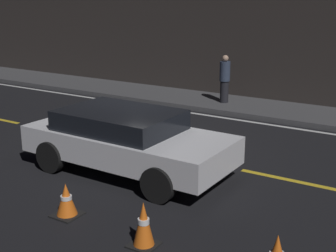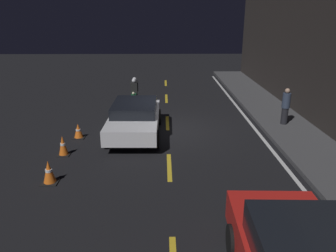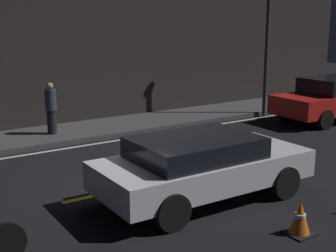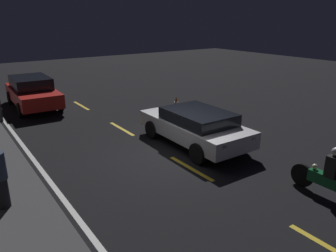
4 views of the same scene
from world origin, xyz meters
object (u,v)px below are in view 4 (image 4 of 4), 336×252
(sedan_white, at_px, (195,125))
(traffic_cone_mid, at_px, (206,112))
(traffic_cone_far, at_px, (176,104))
(pedestrian, at_px, (0,176))
(taxi_red, at_px, (32,92))
(traffic_cone_near, at_px, (231,123))

(sedan_white, distance_m, traffic_cone_mid, 3.13)
(sedan_white, xyz_separation_m, traffic_cone_mid, (2.06, -2.33, -0.38))
(traffic_cone_far, relative_size, pedestrian, 0.44)
(traffic_cone_mid, distance_m, traffic_cone_far, 1.99)
(sedan_white, bearing_deg, traffic_cone_mid, -47.70)
(taxi_red, distance_m, traffic_cone_far, 7.22)
(traffic_cone_far, height_order, pedestrian, pedestrian)
(sedan_white, height_order, taxi_red, taxi_red)
(traffic_cone_mid, relative_size, traffic_cone_far, 1.03)
(taxi_red, xyz_separation_m, traffic_cone_far, (-4.58, -5.56, -0.47))
(traffic_cone_near, height_order, pedestrian, pedestrian)
(sedan_white, relative_size, taxi_red, 0.96)
(sedan_white, xyz_separation_m, traffic_cone_far, (4.04, -2.16, -0.39))
(sedan_white, height_order, traffic_cone_mid, sedan_white)
(traffic_cone_near, distance_m, traffic_cone_mid, 1.68)
(taxi_red, bearing_deg, pedestrian, -15.72)
(taxi_red, distance_m, traffic_cone_mid, 8.72)
(sedan_white, xyz_separation_m, traffic_cone_near, (0.39, -2.21, -0.44))
(sedan_white, relative_size, traffic_cone_far, 6.41)
(taxi_red, bearing_deg, traffic_cone_near, 36.06)
(sedan_white, relative_size, pedestrian, 2.83)
(traffic_cone_mid, height_order, pedestrian, pedestrian)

